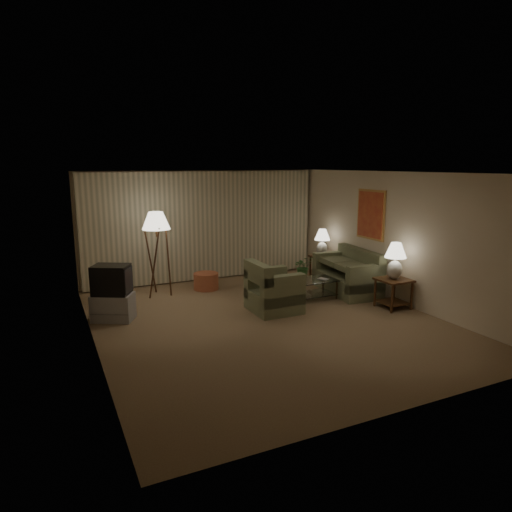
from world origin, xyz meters
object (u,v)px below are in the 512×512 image
at_px(side_table_far, 322,263).
at_px(vase, 303,278).
at_px(sofa, 347,275).
at_px(crt_tv, 111,280).
at_px(table_lamp_near, 395,258).
at_px(floor_lamp, 157,252).
at_px(ottoman, 206,281).
at_px(armchair, 274,291).
at_px(table_lamp_far, 322,240).
at_px(tv_cabinet, 113,307).
at_px(side_table_near, 394,288).
at_px(coffee_table, 309,286).

relative_size(side_table_far, vase, 4.04).
height_order(sofa, crt_tv, crt_tv).
bearing_deg(table_lamp_near, floor_lamp, 144.54).
bearing_deg(sofa, side_table_far, 179.17).
distance_m(table_lamp_near, vase, 1.93).
bearing_deg(ottoman, armchair, -71.56).
xyz_separation_m(table_lamp_far, tv_cabinet, (-5.20, -0.96, -0.74)).
relative_size(armchair, crt_tv, 1.21).
relative_size(side_table_near, side_table_far, 1.00).
distance_m(coffee_table, floor_lamp, 3.35).
xyz_separation_m(coffee_table, tv_cabinet, (-3.99, 0.39, -0.03)).
relative_size(side_table_far, tv_cabinet, 0.70).
bearing_deg(armchair, coffee_table, -69.26).
bearing_deg(table_lamp_near, vase, 137.39).
xyz_separation_m(crt_tv, floor_lamp, (1.15, 1.24, 0.20)).
relative_size(table_lamp_near, tv_cabinet, 0.86).
distance_m(side_table_near, coffee_table, 1.74).
distance_m(side_table_far, crt_tv, 5.30).
xyz_separation_m(ottoman, vase, (1.58, -1.68, 0.30)).
xyz_separation_m(side_table_near, tv_cabinet, (-5.20, 1.64, -0.17)).
distance_m(table_lamp_far, tv_cabinet, 5.34).
bearing_deg(sofa, tv_cabinet, -87.29).
xyz_separation_m(armchair, side_table_near, (2.25, -0.86, 0.02)).
xyz_separation_m(armchair, side_table_far, (2.25, 1.74, 0.01)).
bearing_deg(table_lamp_near, crt_tv, 162.48).
height_order(table_lamp_far, floor_lamp, floor_lamp).
distance_m(ottoman, vase, 2.33).
relative_size(side_table_near, floor_lamp, 0.32).
distance_m(side_table_near, side_table_far, 2.60).
bearing_deg(tv_cabinet, floor_lamp, 75.67).
height_order(side_table_near, table_lamp_far, table_lamp_far).
xyz_separation_m(side_table_far, table_lamp_far, (0.00, -0.00, 0.59)).
xyz_separation_m(floor_lamp, ottoman, (1.11, 0.04, -0.78)).
distance_m(table_lamp_far, coffee_table, 1.95).
height_order(armchair, ottoman, armchair).
height_order(side_table_far, table_lamp_near, table_lamp_near).
height_order(side_table_near, vase, side_table_near).
distance_m(table_lamp_far, crt_tv, 5.29).
height_order(table_lamp_near, coffee_table, table_lamp_near).
distance_m(sofa, armchair, 2.16).
bearing_deg(armchair, side_table_near, -110.78).
bearing_deg(armchair, tv_cabinet, 75.10).
distance_m(table_lamp_near, crt_tv, 5.46).
bearing_deg(floor_lamp, tv_cabinet, -132.71).
distance_m(sofa, coffee_table, 1.07).
bearing_deg(armchair, floor_lamp, 41.58).
bearing_deg(table_lamp_near, ottoman, 135.14).
bearing_deg(vase, coffee_table, 0.00).
distance_m(armchair, table_lamp_far, 2.91).
distance_m(armchair, crt_tv, 3.07).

